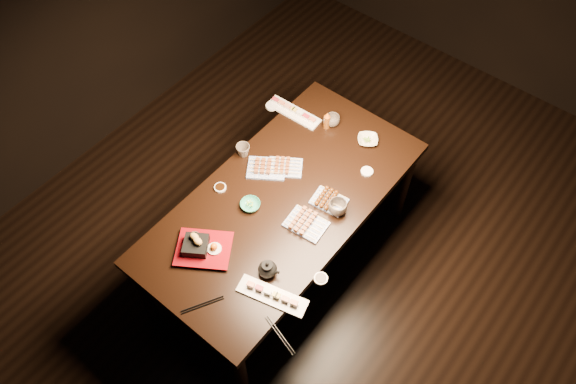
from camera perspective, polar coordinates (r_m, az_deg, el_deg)
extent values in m
plane|color=black|center=(3.91, 2.21, -7.38)|extent=(5.00, 5.00, 0.00)
cube|color=black|center=(3.60, -0.50, -4.14)|extent=(1.36, 1.98, 0.75)
imported|color=teal|center=(3.24, -3.84, -1.33)|extent=(0.16, 0.16, 0.04)
imported|color=beige|center=(3.57, 8.10, 5.25)|extent=(0.18, 0.18, 0.03)
imported|color=#50463D|center=(3.14, -9.45, -4.79)|extent=(0.09, 0.09, 0.07)
imported|color=#50463D|center=(3.21, 5.07, -1.57)|extent=(0.15, 0.15, 0.09)
imported|color=#50463D|center=(3.46, -4.59, 4.24)|extent=(0.11, 0.11, 0.08)
imported|color=#50463D|center=(3.63, 4.54, 7.26)|extent=(0.12, 0.12, 0.07)
cylinder|color=#6A350E|center=(3.59, 3.97, 7.29)|extent=(0.06, 0.06, 0.13)
cylinder|color=white|center=(3.35, -6.90, 0.46)|extent=(0.10, 0.10, 0.01)
cylinder|color=white|center=(3.43, 8.03, 2.07)|extent=(0.10, 0.10, 0.01)
cylinder|color=white|center=(3.02, 3.35, -8.77)|extent=(0.10, 0.10, 0.01)
cylinder|color=white|center=(3.75, -1.65, 8.73)|extent=(0.10, 0.10, 0.01)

